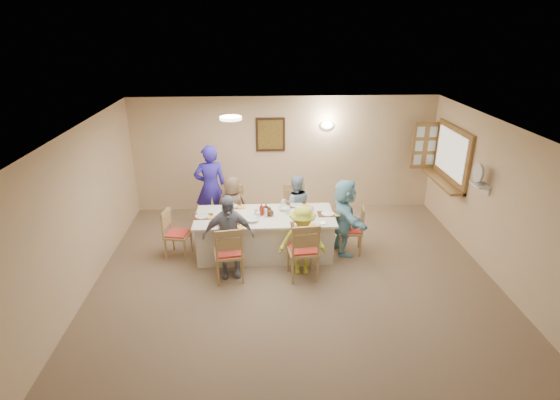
{
  "coord_description": "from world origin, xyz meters",
  "views": [
    {
      "loc": [
        -0.56,
        -5.6,
        3.95
      ],
      "look_at": [
        -0.2,
        1.4,
        1.05
      ],
      "focal_mm": 28.0,
      "sensor_mm": 36.0,
      "label": 1
    }
  ],
  "objects_px": {
    "diner_front_left": "(228,236)",
    "diner_front_right": "(302,241)",
    "diner_back_right": "(295,206)",
    "desk_fan": "(480,176)",
    "chair_left_end": "(178,233)",
    "caregiver": "(211,188)",
    "chair_right_end": "(351,229)",
    "diner_right_end": "(344,217)",
    "chair_back_left": "(233,212)",
    "dining_table": "(265,235)",
    "serving_hatch": "(452,156)",
    "chair_back_right": "(295,211)",
    "diner_back_left": "(233,208)",
    "condiment_ketchup": "(261,209)",
    "chair_front_left": "(229,252)",
    "chair_front_right": "(303,249)"
  },
  "relations": [
    {
      "from": "chair_front_left",
      "to": "diner_right_end",
      "type": "height_order",
      "value": "diner_right_end"
    },
    {
      "from": "caregiver",
      "to": "dining_table",
      "type": "bearing_deg",
      "value": 122.64
    },
    {
      "from": "diner_back_right",
      "to": "diner_front_left",
      "type": "bearing_deg",
      "value": 45.24
    },
    {
      "from": "chair_right_end",
      "to": "diner_front_left",
      "type": "height_order",
      "value": "diner_front_left"
    },
    {
      "from": "serving_hatch",
      "to": "chair_back_right",
      "type": "xyz_separation_m",
      "value": [
        -3.08,
        -0.2,
        -1.01
      ]
    },
    {
      "from": "diner_right_end",
      "to": "caregiver",
      "type": "relative_size",
      "value": 0.81
    },
    {
      "from": "dining_table",
      "to": "diner_front_left",
      "type": "distance_m",
      "value": 0.97
    },
    {
      "from": "chair_back_left",
      "to": "diner_front_left",
      "type": "relative_size",
      "value": 0.69
    },
    {
      "from": "chair_left_end",
      "to": "chair_right_end",
      "type": "relative_size",
      "value": 0.99
    },
    {
      "from": "dining_table",
      "to": "diner_front_left",
      "type": "relative_size",
      "value": 1.72
    },
    {
      "from": "condiment_ketchup",
      "to": "desk_fan",
      "type": "bearing_deg",
      "value": -5.94
    },
    {
      "from": "serving_hatch",
      "to": "chair_right_end",
      "type": "xyz_separation_m",
      "value": [
        -2.13,
        -1.0,
        -1.05
      ]
    },
    {
      "from": "chair_front_left",
      "to": "chair_back_right",
      "type": "bearing_deg",
      "value": -135.84
    },
    {
      "from": "diner_front_left",
      "to": "desk_fan",
      "type": "bearing_deg",
      "value": -0.37
    },
    {
      "from": "diner_front_right",
      "to": "condiment_ketchup",
      "type": "xyz_separation_m",
      "value": [
        -0.66,
        0.7,
        0.27
      ]
    },
    {
      "from": "diner_back_right",
      "to": "condiment_ketchup",
      "type": "xyz_separation_m",
      "value": [
        -0.66,
        -0.66,
        0.24
      ]
    },
    {
      "from": "diner_back_left",
      "to": "diner_right_end",
      "type": "xyz_separation_m",
      "value": [
        2.02,
        -0.68,
        0.07
      ]
    },
    {
      "from": "chair_back_left",
      "to": "diner_right_end",
      "type": "xyz_separation_m",
      "value": [
        2.02,
        -0.8,
        0.21
      ]
    },
    {
      "from": "diner_back_left",
      "to": "chair_left_end",
      "type": "bearing_deg",
      "value": 41.43
    },
    {
      "from": "desk_fan",
      "to": "chair_front_left",
      "type": "distance_m",
      "value": 4.32
    },
    {
      "from": "caregiver",
      "to": "chair_front_left",
      "type": "bearing_deg",
      "value": 93.23
    },
    {
      "from": "chair_left_end",
      "to": "diner_front_right",
      "type": "distance_m",
      "value": 2.26
    },
    {
      "from": "caregiver",
      "to": "condiment_ketchup",
      "type": "xyz_separation_m",
      "value": [
        0.99,
        -1.13,
        0.0
      ]
    },
    {
      "from": "dining_table",
      "to": "chair_back_left",
      "type": "xyz_separation_m",
      "value": [
        -0.6,
        0.8,
        0.11
      ]
    },
    {
      "from": "chair_back_right",
      "to": "dining_table",
      "type": "bearing_deg",
      "value": -128.38
    },
    {
      "from": "chair_front_right",
      "to": "caregiver",
      "type": "xyz_separation_m",
      "value": [
        -1.65,
        1.95,
        0.36
      ]
    },
    {
      "from": "dining_table",
      "to": "chair_left_end",
      "type": "relative_size",
      "value": 2.76
    },
    {
      "from": "chair_front_left",
      "to": "caregiver",
      "type": "distance_m",
      "value": 2.04
    },
    {
      "from": "diner_back_right",
      "to": "desk_fan",
      "type": "bearing_deg",
      "value": 157.5
    },
    {
      "from": "dining_table",
      "to": "chair_back_left",
      "type": "height_order",
      "value": "chair_back_left"
    },
    {
      "from": "serving_hatch",
      "to": "diner_front_right",
      "type": "distance_m",
      "value": 3.62
    },
    {
      "from": "chair_back_left",
      "to": "diner_back_right",
      "type": "xyz_separation_m",
      "value": [
        1.2,
        -0.12,
        0.14
      ]
    },
    {
      "from": "caregiver",
      "to": "desk_fan",
      "type": "bearing_deg",
      "value": 152.23
    },
    {
      "from": "serving_hatch",
      "to": "dining_table",
      "type": "distance_m",
      "value": 3.97
    },
    {
      "from": "chair_left_end",
      "to": "diner_back_left",
      "type": "relative_size",
      "value": 0.71
    },
    {
      "from": "chair_back_left",
      "to": "chair_back_right",
      "type": "relative_size",
      "value": 1.01
    },
    {
      "from": "chair_front_left",
      "to": "diner_right_end",
      "type": "bearing_deg",
      "value": -167.37
    },
    {
      "from": "diner_back_right",
      "to": "diner_front_left",
      "type": "distance_m",
      "value": 1.82
    },
    {
      "from": "desk_fan",
      "to": "chair_front_left",
      "type": "relative_size",
      "value": 0.3
    },
    {
      "from": "chair_left_end",
      "to": "caregiver",
      "type": "bearing_deg",
      "value": -11.83
    },
    {
      "from": "desk_fan",
      "to": "caregiver",
      "type": "xyz_separation_m",
      "value": [
        -4.62,
        1.5,
        -0.68
      ]
    },
    {
      "from": "diner_right_end",
      "to": "chair_right_end",
      "type": "bearing_deg",
      "value": -97.73
    },
    {
      "from": "chair_right_end",
      "to": "diner_right_end",
      "type": "xyz_separation_m",
      "value": [
        -0.13,
        0.0,
        0.25
      ]
    },
    {
      "from": "chair_front_left",
      "to": "diner_back_right",
      "type": "xyz_separation_m",
      "value": [
        1.2,
        1.48,
        0.14
      ]
    },
    {
      "from": "dining_table",
      "to": "diner_back_left",
      "type": "bearing_deg",
      "value": 131.42
    },
    {
      "from": "dining_table",
      "to": "chair_front_left",
      "type": "distance_m",
      "value": 1.01
    },
    {
      "from": "diner_back_left",
      "to": "serving_hatch",
      "type": "bearing_deg",
      "value": -169.92
    },
    {
      "from": "diner_front_left",
      "to": "diner_front_right",
      "type": "distance_m",
      "value": 1.21
    },
    {
      "from": "diner_back_right",
      "to": "caregiver",
      "type": "xyz_separation_m",
      "value": [
        -1.65,
        0.47,
        0.24
      ]
    },
    {
      "from": "chair_left_end",
      "to": "dining_table",
      "type": "bearing_deg",
      "value": -78.33
    }
  ]
}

